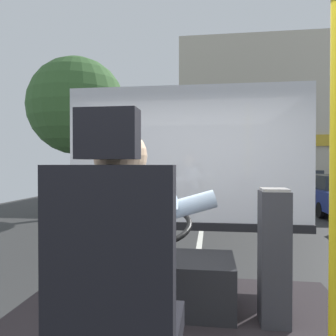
{
  "coord_description": "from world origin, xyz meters",
  "views": [
    {
      "loc": [
        0.24,
        -1.66,
        1.78
      ],
      "look_at": [
        -0.16,
        1.41,
        1.74
      ],
      "focal_mm": 34.45,
      "sensor_mm": 36.0,
      "label": 1
    }
  ],
  "objects_px": {
    "fare_box": "(274,256)",
    "parked_car_black": "(298,184)",
    "driver_seat": "(117,309)",
    "handrail_pole": "(334,189)",
    "bus_driver": "(125,247)",
    "steering_console": "(164,280)",
    "parked_car_blue": "(333,193)"
  },
  "relations": [
    {
      "from": "steering_console",
      "to": "handrail_pole",
      "type": "relative_size",
      "value": 0.53
    },
    {
      "from": "bus_driver",
      "to": "fare_box",
      "type": "bearing_deg",
      "value": 51.85
    },
    {
      "from": "fare_box",
      "to": "parked_car_black",
      "type": "height_order",
      "value": "fare_box"
    },
    {
      "from": "handrail_pole",
      "to": "parked_car_black",
      "type": "xyz_separation_m",
      "value": [
        3.8,
        15.31,
        -0.92
      ]
    },
    {
      "from": "handrail_pole",
      "to": "fare_box",
      "type": "relative_size",
      "value": 2.13
    },
    {
      "from": "parked_car_blue",
      "to": "parked_car_black",
      "type": "relative_size",
      "value": 1.07
    },
    {
      "from": "steering_console",
      "to": "fare_box",
      "type": "xyz_separation_m",
      "value": [
        0.82,
        -0.15,
        0.26
      ]
    },
    {
      "from": "driver_seat",
      "to": "fare_box",
      "type": "height_order",
      "value": "driver_seat"
    },
    {
      "from": "driver_seat",
      "to": "parked_car_black",
      "type": "bearing_deg",
      "value": 73.21
    },
    {
      "from": "driver_seat",
      "to": "steering_console",
      "type": "relative_size",
      "value": 1.22
    },
    {
      "from": "bus_driver",
      "to": "parked_car_blue",
      "type": "height_order",
      "value": "bus_driver"
    },
    {
      "from": "steering_console",
      "to": "fare_box",
      "type": "bearing_deg",
      "value": -10.21
    },
    {
      "from": "bus_driver",
      "to": "fare_box",
      "type": "xyz_separation_m",
      "value": [
        0.82,
        1.04,
        -0.31
      ]
    },
    {
      "from": "fare_box",
      "to": "parked_car_blue",
      "type": "bearing_deg",
      "value": 68.33
    },
    {
      "from": "bus_driver",
      "to": "steering_console",
      "type": "relative_size",
      "value": 0.73
    },
    {
      "from": "fare_box",
      "to": "parked_car_black",
      "type": "xyz_separation_m",
      "value": [
        3.9,
        14.47,
        -0.37
      ]
    },
    {
      "from": "bus_driver",
      "to": "parked_car_blue",
      "type": "distance_m",
      "value": 11.9
    },
    {
      "from": "parked_car_blue",
      "to": "fare_box",
      "type": "bearing_deg",
      "value": -111.67
    },
    {
      "from": "bus_driver",
      "to": "handrail_pole",
      "type": "bearing_deg",
      "value": 11.93
    },
    {
      "from": "handrail_pole",
      "to": "fare_box",
      "type": "distance_m",
      "value": 1.01
    },
    {
      "from": "parked_car_blue",
      "to": "handrail_pole",
      "type": "bearing_deg",
      "value": -109.62
    },
    {
      "from": "driver_seat",
      "to": "parked_car_blue",
      "type": "xyz_separation_m",
      "value": [
        4.73,
        11.02,
        -0.51
      ]
    },
    {
      "from": "driver_seat",
      "to": "handrail_pole",
      "type": "xyz_separation_m",
      "value": [
        0.92,
        0.32,
        0.45
      ]
    },
    {
      "from": "fare_box",
      "to": "driver_seat",
      "type": "bearing_deg",
      "value": -125.05
    },
    {
      "from": "fare_box",
      "to": "parked_car_black",
      "type": "bearing_deg",
      "value": 74.92
    },
    {
      "from": "steering_console",
      "to": "fare_box",
      "type": "height_order",
      "value": "fare_box"
    },
    {
      "from": "driver_seat",
      "to": "handrail_pole",
      "type": "bearing_deg",
      "value": 19.12
    },
    {
      "from": "parked_car_blue",
      "to": "steering_console",
      "type": "bearing_deg",
      "value": -115.99
    },
    {
      "from": "handrail_pole",
      "to": "fare_box",
      "type": "bearing_deg",
      "value": 96.84
    },
    {
      "from": "fare_box",
      "to": "parked_car_black",
      "type": "relative_size",
      "value": 0.24
    },
    {
      "from": "handrail_pole",
      "to": "parked_car_blue",
      "type": "distance_m",
      "value": 11.4
    },
    {
      "from": "steering_console",
      "to": "parked_car_blue",
      "type": "bearing_deg",
      "value": 64.01
    }
  ]
}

